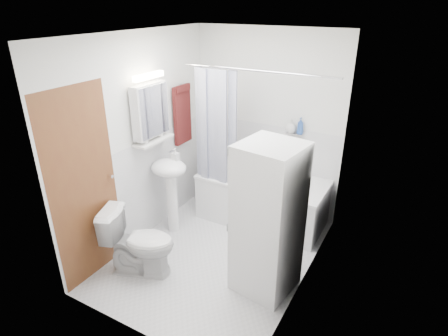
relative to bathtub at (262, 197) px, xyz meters
The scene contains 20 objects.
floor 0.99m from the bathtub, 98.93° to the right, with size 2.60×2.60×0.00m, color silver.
room_walls 1.48m from the bathtub, 98.93° to the right, with size 2.60×2.60×2.60m.
wainscot 0.69m from the bathtub, 102.98° to the right, with size 1.98×2.58×2.58m.
door 1.95m from the bathtub, 126.67° to the right, with size 0.05×2.00×2.00m.
bathtub is the anchor object (origin of this frame).
tub_spout 0.71m from the bathtub, 58.78° to the left, with size 0.04×0.04×0.12m, color silver.
curtain_rod 1.69m from the bathtub, 90.00° to the right, with size 0.02×0.02×1.79m, color silver.
shower_curtain 1.10m from the bathtub, 148.29° to the right, with size 0.55×0.02×1.45m.
sink 1.22m from the bathtub, 140.29° to the right, with size 0.44×0.37×1.04m.
medicine_cabinet 1.81m from the bathtub, 142.00° to the right, with size 0.13×0.50×0.71m.
shelf 1.58m from the bathtub, 141.60° to the right, with size 0.18×0.54×0.03m, color silver.
shower_caddy 0.91m from the bathtub, 52.00° to the left, with size 0.22×0.06×0.02m, color silver.
towel 1.49m from the bathtub, behind, with size 0.07×0.32×0.77m.
washer_dryer 1.31m from the bathtub, 64.60° to the right, with size 0.62×0.61×1.54m.
toilet 1.72m from the bathtub, 114.23° to the right, with size 0.41×0.74×0.73m, color white.
soap_pump 1.25m from the bathtub, 141.90° to the right, with size 0.08×0.17×0.08m, color gray.
shelf_bottle 1.68m from the bathtub, 136.84° to the right, with size 0.07×0.18×0.07m, color gray.
shelf_cup 1.55m from the bathtub, 145.92° to the right, with size 0.10×0.09×0.10m, color gray.
shampoo_a 0.97m from the bathtub, 57.30° to the left, with size 0.13×0.17×0.13m, color gray.
shampoo_b 0.98m from the bathtub, 44.51° to the left, with size 0.08×0.21×0.08m, color #264A98.
Camera 1 is at (1.79, -3.04, 2.68)m, focal length 30.00 mm.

